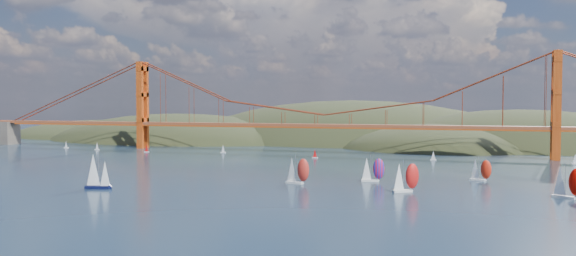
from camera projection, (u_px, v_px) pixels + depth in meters
The scene contains 16 objects.
ground at pixel (153, 209), 150.14m from camera, with size 1200.00×1200.00×0.00m, color black.
headlands at pixel (421, 161), 400.01m from camera, with size 725.00×225.00×96.00m.
bridge at pixel (322, 97), 319.83m from camera, with size 552.00×12.00×55.00m.
sloop_navy at pixel (97, 172), 186.03m from camera, with size 8.68×5.82×12.89m.
racer_0 at pixel (297, 170), 197.13m from camera, with size 9.21×4.99×10.33m.
racer_1 at pixel (405, 177), 178.87m from camera, with size 8.96×7.60×10.36m.
racer_2 at pixel (568, 182), 166.29m from camera, with size 9.38×7.06×10.59m.
racer_3 at pixel (480, 170), 205.12m from camera, with size 7.93×5.04×8.87m.
racer_rwb at pixel (372, 169), 202.87m from camera, with size 8.60×4.86×9.64m.
distant_boat_0 at pixel (66, 144), 358.10m from camera, with size 3.00×2.00×4.70m.
distant_boat_1 at pixel (97, 146), 343.92m from camera, with size 3.00×2.00×4.70m.
distant_boat_2 at pixel (147, 148), 327.70m from camera, with size 3.00×2.00×4.70m.
distant_boat_3 at pixel (223, 149), 323.10m from camera, with size 3.00×2.00×4.70m.
distant_boat_4 at pixel (575, 159), 263.25m from camera, with size 3.00×2.00×4.70m.
distant_boat_8 at pixel (433, 156), 280.47m from camera, with size 3.00×2.00×4.70m.
distant_boat_9 at pixel (315, 154), 291.92m from camera, with size 3.00×2.00×4.70m.
Camera 1 is at (81.79, -129.81, 28.08)m, focal length 35.00 mm.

